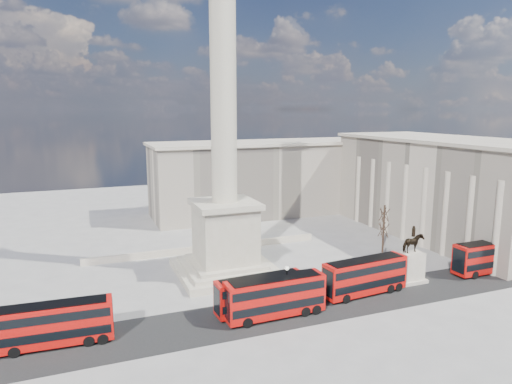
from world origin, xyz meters
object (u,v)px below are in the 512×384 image
object	(u,v)px
red_bus_b	(276,296)
pedestrian_standing	(373,279)
red_bus_e	(56,324)
pedestrian_walking	(358,277)
red_bus_d	(489,256)
victorian_lamp	(287,286)
nelsons_column	(225,187)
red_bus_c	(365,276)
equestrian_statue	(412,263)
pedestrian_crossing	(328,270)
red_bus_a	(261,293)

from	to	relation	value
red_bus_b	pedestrian_standing	xyz separation A→B (m)	(16.69, 4.48, -1.77)
red_bus_e	pedestrian_walking	distance (m)	38.44
red_bus_d	victorian_lamp	size ratio (longest dim) A/B	2.02
nelsons_column	red_bus_d	size ratio (longest dim) A/B	4.24
red_bus_c	equestrian_statue	xyz separation A→B (m)	(8.54, 1.36, 0.29)
equestrian_statue	red_bus_c	bearing A→B (deg)	-170.97
red_bus_d	victorian_lamp	world-z (taller)	victorian_lamp
victorian_lamp	equestrian_statue	world-z (taller)	equestrian_statue
nelsons_column	pedestrian_crossing	bearing A→B (deg)	-25.04
red_bus_d	red_bus_e	world-z (taller)	red_bus_d
nelsons_column	red_bus_b	world-z (taller)	nelsons_column
red_bus_a	red_bus_b	world-z (taller)	red_bus_b
equestrian_statue	red_bus_e	bearing A→B (deg)	-178.59
red_bus_d	equestrian_statue	bearing A→B (deg)	174.10
red_bus_b	red_bus_c	distance (m)	13.66
red_bus_c	red_bus_b	bearing A→B (deg)	-177.36
red_bus_e	red_bus_c	bearing A→B (deg)	2.47
red_bus_a	red_bus_b	bearing A→B (deg)	-62.90
nelsons_column	red_bus_c	xyz separation A→B (m)	(14.58, -14.11, -10.41)
nelsons_column	red_bus_b	distance (m)	19.09
red_bus_d	pedestrian_standing	world-z (taller)	red_bus_d
red_bus_a	pedestrian_standing	xyz separation A→B (m)	(17.77, 2.60, -1.56)
red_bus_a	victorian_lamp	world-z (taller)	victorian_lamp
pedestrian_standing	pedestrian_walking	bearing A→B (deg)	-31.16
pedestrian_walking	red_bus_c	bearing A→B (deg)	-118.51
pedestrian_walking	red_bus_b	bearing A→B (deg)	-168.17
pedestrian_walking	red_bus_d	bearing A→B (deg)	-17.63
pedestrian_standing	red_bus_e	bearing A→B (deg)	-0.76
red_bus_b	victorian_lamp	distance (m)	1.92
red_bus_d	red_bus_e	size ratio (longest dim) A/B	1.04
red_bus_c	red_bus_d	bearing A→B (deg)	-4.76
red_bus_d	pedestrian_standing	size ratio (longest dim) A/B	7.69
pedestrian_walking	red_bus_e	bearing A→B (deg)	176.74
pedestrian_standing	nelsons_column	bearing A→B (deg)	-37.11
red_bus_c	pedestrian_crossing	size ratio (longest dim) A/B	7.33
equestrian_statue	pedestrian_standing	bearing A→B (deg)	166.86
equestrian_statue	pedestrian_crossing	distance (m)	11.67
red_bus_e	red_bus_b	bearing A→B (deg)	-2.28
red_bus_b	pedestrian_walking	distance (m)	15.89
red_bus_d	pedestrian_crossing	xyz separation A→B (m)	(-22.69, 7.60, -1.67)
red_bus_d	pedestrian_walking	world-z (taller)	red_bus_d
red_bus_e	pedestrian_standing	distance (m)	40.21
red_bus_c	pedestrian_standing	size ratio (longest dim) A/B	7.85
victorian_lamp	pedestrian_crossing	size ratio (longest dim) A/B	3.55
victorian_lamp	pedestrian_standing	size ratio (longest dim) A/B	3.80
red_bus_b	red_bus_e	world-z (taller)	red_bus_b
red_bus_a	pedestrian_walking	distance (m)	16.39
victorian_lamp	red_bus_a	bearing A→B (deg)	153.11
red_bus_b	equestrian_statue	bearing A→B (deg)	7.11
equestrian_statue	pedestrian_standing	size ratio (longest dim) A/B	5.30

